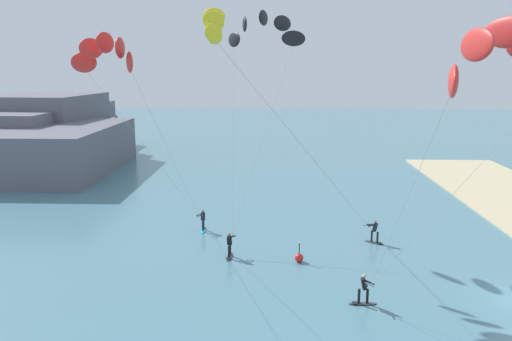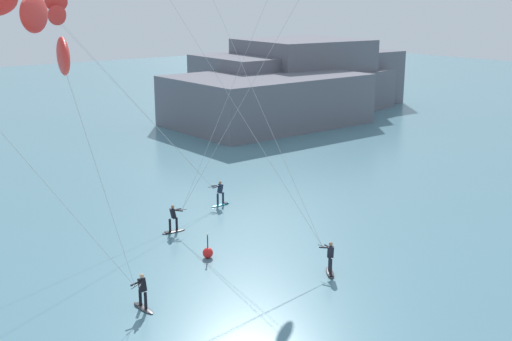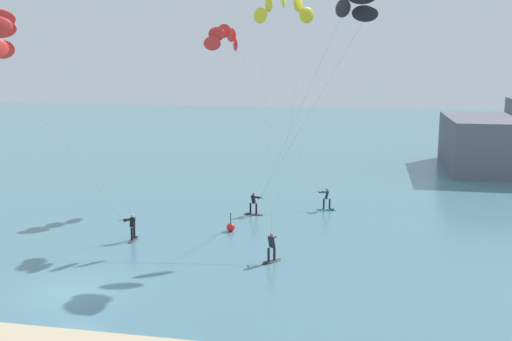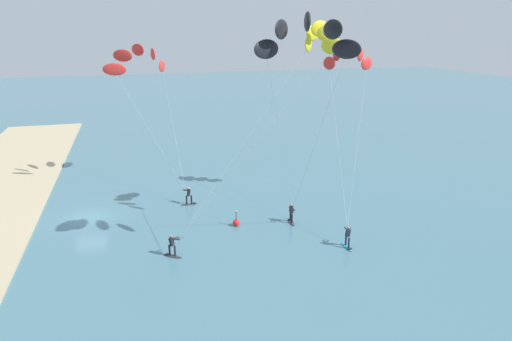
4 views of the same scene
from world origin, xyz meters
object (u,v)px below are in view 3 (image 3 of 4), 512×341
marker_buoy (231,227)px  kitesurfer_downwind (351,8)px  kitesurfer_nearshore (1,41)px  kitesurfer_mid_water (229,46)px  kitesurfer_far_out (283,18)px

marker_buoy → kitesurfer_downwind: bearing=19.6°
kitesurfer_nearshore → kitesurfer_mid_water: 19.00m
kitesurfer_nearshore → kitesurfer_mid_water: kitesurfer_mid_water is taller
kitesurfer_nearshore → kitesurfer_mid_water: (8.98, 16.74, 0.15)m
kitesurfer_nearshore → kitesurfer_far_out: bearing=38.5°
kitesurfer_nearshore → kitesurfer_downwind: 20.97m
kitesurfer_nearshore → marker_buoy: 17.69m
kitesurfer_mid_water → kitesurfer_downwind: bearing=-38.5°
kitesurfer_downwind → marker_buoy: kitesurfer_downwind is taller
kitesurfer_downwind → marker_buoy: 16.09m
kitesurfer_mid_water → marker_buoy: size_ratio=10.15×
kitesurfer_far_out → marker_buoy: (-2.62, -4.95, -13.71)m
kitesurfer_nearshore → kitesurfer_far_out: 18.18m
kitesurfer_far_out → kitesurfer_downwind: (4.70, -2.35, 0.38)m
kitesurfer_downwind → marker_buoy: size_ratio=11.76×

